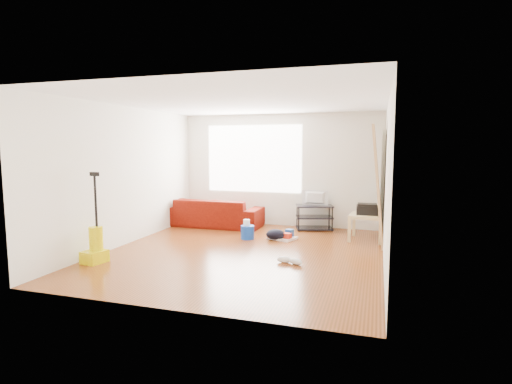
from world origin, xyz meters
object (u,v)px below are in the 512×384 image
(vacuum, at_px, (95,246))
(backpack, at_px, (276,240))
(sofa, at_px, (215,226))
(bucket, at_px, (248,239))
(side_table, at_px, (367,219))
(tv_stand, at_px, (314,217))
(cleaning_tray, at_px, (283,236))

(vacuum, bearing_deg, backpack, 55.03)
(sofa, bearing_deg, bucket, 138.36)
(sofa, xyz_separation_m, side_table, (3.31, -0.43, 0.42))
(tv_stand, bearing_deg, cleaning_tray, -129.24)
(bucket, height_order, cleaning_tray, cleaning_tray)
(side_table, bearing_deg, cleaning_tray, -167.32)
(tv_stand, xyz_separation_m, bucket, (-1.10, -1.25, -0.27))
(sofa, height_order, vacuum, vacuum)
(tv_stand, height_order, vacuum, vacuum)
(side_table, height_order, cleaning_tray, side_table)
(tv_stand, distance_m, bucket, 1.69)
(sofa, bearing_deg, side_table, 172.58)
(tv_stand, relative_size, vacuum, 0.62)
(backpack, bearing_deg, tv_stand, 51.37)
(bucket, bearing_deg, backpack, 9.91)
(side_table, height_order, backpack, side_table)
(cleaning_tray, bearing_deg, sofa, 156.27)
(backpack, height_order, vacuum, vacuum)
(bucket, bearing_deg, vacuum, -128.74)
(backpack, distance_m, vacuum, 3.23)
(bucket, bearing_deg, cleaning_tray, 17.39)
(side_table, distance_m, vacuum, 4.81)
(sofa, xyz_separation_m, bucket, (1.11, -0.98, 0.00))
(sofa, distance_m, backpack, 1.87)
(tv_stand, relative_size, cleaning_tray, 1.45)
(tv_stand, bearing_deg, backpack, -132.43)
(tv_stand, height_order, side_table, tv_stand)
(sofa, xyz_separation_m, vacuum, (-0.64, -3.16, 0.26))
(cleaning_tray, distance_m, vacuum, 3.40)
(side_table, relative_size, bucket, 2.58)
(tv_stand, xyz_separation_m, backpack, (-0.56, -1.16, -0.27))
(tv_stand, height_order, bucket, tv_stand)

